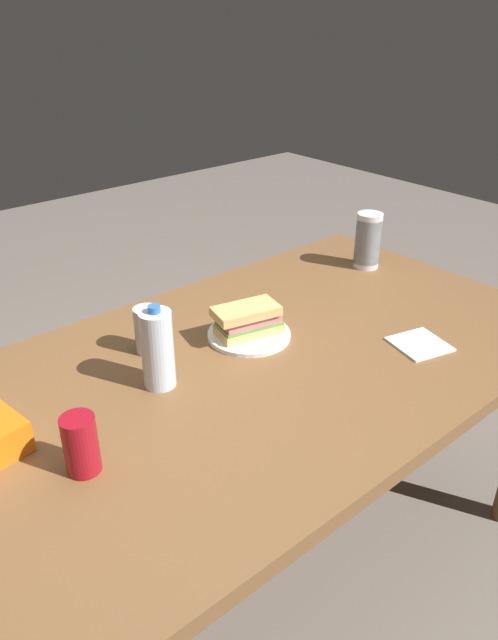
% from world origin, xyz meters
% --- Properties ---
extents(ground_plane, '(8.00, 8.00, 0.00)m').
position_xyz_m(ground_plane, '(0.00, 0.00, 0.00)').
color(ground_plane, '#70665B').
extents(dining_table, '(1.73, 0.95, 0.75)m').
position_xyz_m(dining_table, '(0.00, 0.00, 0.66)').
color(dining_table, brown).
rests_on(dining_table, ground_plane).
extents(paper_plate, '(0.22, 0.22, 0.01)m').
position_xyz_m(paper_plate, '(-0.08, -0.10, 0.75)').
color(paper_plate, white).
rests_on(paper_plate, dining_table).
extents(sandwich, '(0.20, 0.13, 0.08)m').
position_xyz_m(sandwich, '(-0.08, -0.10, 0.80)').
color(sandwich, '#DBB26B').
rests_on(sandwich, paper_plate).
extents(soda_can_red, '(0.07, 0.07, 0.12)m').
position_xyz_m(soda_can_red, '(0.49, 0.08, 0.81)').
color(soda_can_red, maroon).
rests_on(soda_can_red, dining_table).
extents(water_bottle_tall, '(0.07, 0.07, 0.21)m').
position_xyz_m(water_bottle_tall, '(0.22, -0.06, 0.84)').
color(water_bottle_tall, silver).
rests_on(water_bottle_tall, dining_table).
extents(plastic_cup_stack, '(0.08, 0.08, 0.18)m').
position_xyz_m(plastic_cup_stack, '(-0.69, -0.21, 0.84)').
color(plastic_cup_stack, silver).
rests_on(plastic_cup_stack, dining_table).
extents(soda_can_silver, '(0.07, 0.07, 0.12)m').
position_xyz_m(soda_can_silver, '(0.16, -0.21, 0.81)').
color(soda_can_silver, silver).
rests_on(soda_can_silver, dining_table).
extents(paper_napkin, '(0.16, 0.16, 0.01)m').
position_xyz_m(paper_napkin, '(-0.39, 0.22, 0.75)').
color(paper_napkin, white).
rests_on(paper_napkin, dining_table).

